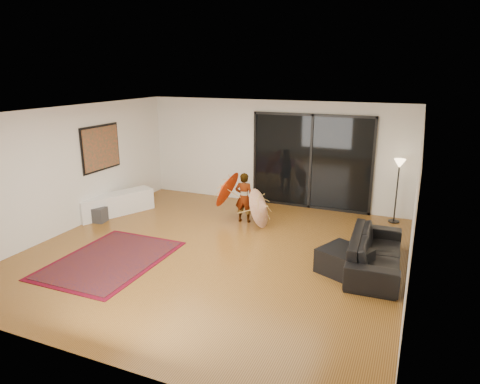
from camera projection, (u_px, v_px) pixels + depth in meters
The scene contains 17 objects.
floor at pixel (215, 252), 8.37m from camera, with size 7.00×7.00×0.00m, color olive.
ceiling at pixel (213, 112), 7.62m from camera, with size 7.00×7.00×0.00m, color white.
wall_back at pixel (274, 153), 11.09m from camera, with size 7.00×7.00×0.00m, color silver.
wall_front at pixel (78, 258), 4.90m from camera, with size 7.00×7.00×0.00m, color silver.
wall_left at pixel (70, 169), 9.31m from camera, with size 7.00×7.00×0.00m, color silver.
wall_right at pixel (415, 208), 6.68m from camera, with size 7.00×7.00×0.00m, color silver.
sliding_door at pixel (311, 162), 10.73m from camera, with size 3.06×0.07×2.40m.
painting at pixel (101, 148), 10.09m from camera, with size 0.04×1.28×1.08m.
media_console at pixel (116, 204), 10.48m from camera, with size 0.47×1.88×0.52m, color white.
speaker at pixel (99, 215), 9.97m from camera, with size 0.30×0.30×0.34m, color #424244.
persian_rug at pixel (111, 260), 8.00m from camera, with size 1.83×2.54×0.02m.
sofa at pixel (375, 252), 7.58m from camera, with size 2.18×0.85×0.64m, color black.
ottoman at pixel (344, 261), 7.47m from camera, with size 0.76×0.76×0.43m, color black.
floor_lamp at pixel (399, 173), 9.68m from camera, with size 0.26×0.26×1.50m.
child at pixel (244, 197), 9.88m from camera, with size 0.43×0.28×1.17m, color #999999.
parasol_orange at pixel (222, 189), 10.00m from camera, with size 0.55×0.91×0.90m.
parasol_white at pixel (266, 206), 9.54m from camera, with size 0.53×0.91×0.93m.
Camera 1 is at (3.46, -6.92, 3.43)m, focal length 32.00 mm.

